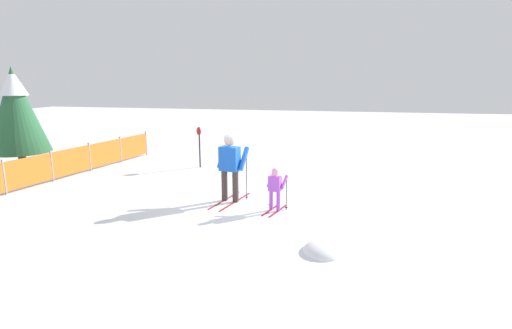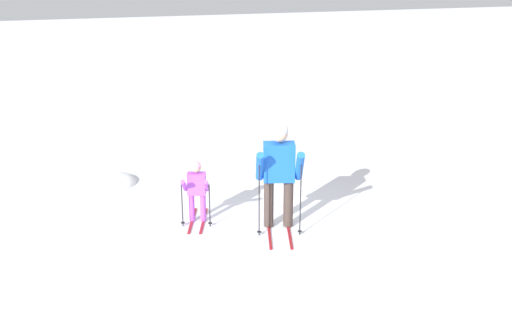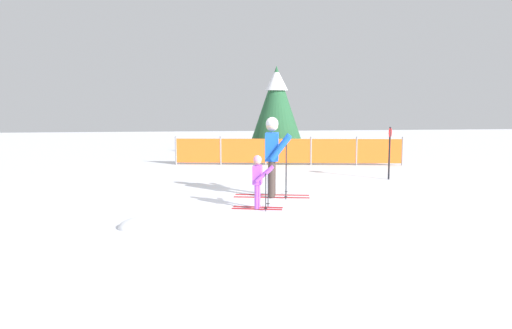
# 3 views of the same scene
# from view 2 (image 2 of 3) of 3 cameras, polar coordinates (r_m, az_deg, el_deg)

# --- Properties ---
(ground_plane) EXTENTS (60.00, 60.00, 0.00)m
(ground_plane) POSITION_cam_2_polar(r_m,az_deg,el_deg) (10.78, 1.25, -6.04)
(ground_plane) COLOR white
(skier_adult) EXTENTS (1.78, 0.86, 1.85)m
(skier_adult) POSITION_cam_2_polar(r_m,az_deg,el_deg) (10.55, 2.06, -0.15)
(skier_adult) COLOR maroon
(skier_adult) RESTS_ON ground_plane
(skier_child) EXTENTS (1.06, 0.56, 1.10)m
(skier_child) POSITION_cam_2_polar(r_m,az_deg,el_deg) (10.95, -5.30, -2.03)
(skier_child) COLOR maroon
(skier_child) RESTS_ON ground_plane
(snow_mound) EXTENTS (0.90, 0.76, 0.36)m
(snow_mound) POSITION_cam_2_polar(r_m,az_deg,el_deg) (13.14, -12.28, -1.61)
(snow_mound) COLOR white
(snow_mound) RESTS_ON ground_plane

